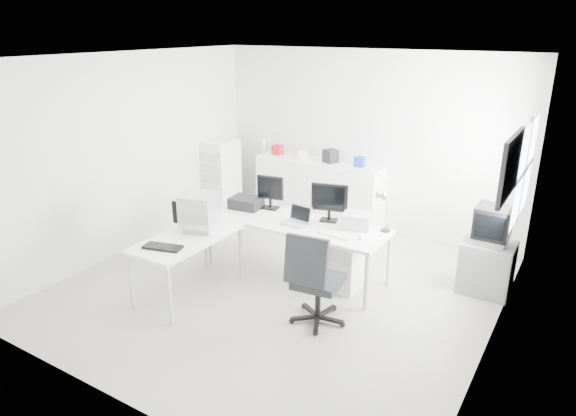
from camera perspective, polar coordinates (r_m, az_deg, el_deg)
The scene contains 30 objects.
floor at distance 6.57m, azimuth -0.92°, elevation -8.75°, with size 5.00×5.00×0.01m, color silver.
ceiling at distance 5.79m, azimuth -1.08°, elevation 16.44°, with size 5.00×5.00×0.01m, color white.
back_wall at distance 8.18m, azimuth 8.54°, elevation 7.28°, with size 5.00×0.02×2.80m, color silver.
left_wall at distance 7.63m, azimuth -17.12°, elevation 5.72°, with size 0.02×5.00×2.80m, color silver.
right_wall at distance 5.20m, azimuth 22.92°, elevation -1.35°, with size 0.02×5.00×2.80m, color silver.
window at distance 6.29m, azimuth 24.85°, elevation 3.78°, with size 0.02×1.20×1.10m, color white, non-canonical shape.
wall_picture at distance 5.15m, azimuth 23.52°, elevation 4.26°, with size 0.04×0.90×0.60m, color black, non-canonical shape.
main_desk at distance 6.72m, azimuth 0.83°, elevation -4.51°, with size 2.40×0.80×0.75m, color white, non-canonical shape.
side_desk at distance 6.39m, azimuth -10.93°, elevation -6.24°, with size 0.70×1.40×0.75m, color white, non-canonical shape.
drawer_pedestal at distance 6.49m, azimuth 6.39°, elevation -6.26°, with size 0.40×0.50×0.60m, color white.
inkjet_printer at distance 7.07m, azimuth -4.67°, elevation 0.60°, with size 0.42×0.32×0.15m, color black.
lcd_monitor_small at distance 6.97m, azimuth -1.98°, elevation 1.78°, with size 0.38×0.21×0.47m, color black, non-canonical shape.
lcd_monitor_large at distance 6.54m, azimuth 4.61°, elevation 0.56°, with size 0.47×0.19×0.49m, color black, non-canonical shape.
laptop at distance 6.43m, azimuth 0.77°, elevation -1.04°, with size 0.31×0.31×0.20m, color #B7B7BA, non-canonical shape.
white_keyboard at distance 6.16m, azimuth 5.33°, elevation -3.02°, with size 0.41×0.13×0.02m, color white.
white_mouse at distance 6.08m, azimuth 8.08°, elevation -3.21°, with size 0.07×0.07×0.07m, color white.
laser_printer at distance 6.40m, azimuth 7.64°, elevation -1.39°, with size 0.33×0.28×0.19m, color #BDBDBD.
desk_lamp at distance 6.29m, azimuth 10.90°, elevation -0.38°, with size 0.17×0.17×0.51m, color silver, non-canonical shape.
crt_monitor at distance 6.31m, azimuth -9.78°, elevation -0.30°, with size 0.44×0.44×0.50m, color #B7B7BA, non-canonical shape.
black_keyboard at distance 5.97m, azimuth -13.74°, elevation -4.24°, with size 0.44×0.18×0.03m, color black.
office_chair at distance 5.62m, azimuth 3.40°, elevation -7.63°, with size 0.63×0.63×1.10m, color #272A2C, non-canonical shape.
tv_cabinet at distance 6.78m, azimuth 21.19°, elevation -6.16°, with size 0.60×0.49×0.65m, color slate.
crt_tv at distance 6.57m, azimuth 21.78°, elevation -1.81°, with size 0.50×0.48×0.45m, color black, non-canonical shape.
sideboard at distance 8.46m, azimuth 3.42°, elevation 1.78°, with size 2.13×0.53×1.07m, color white.
clutter_box_a at distance 8.68m, azimuth -1.18°, elevation 6.49°, with size 0.16×0.14×0.16m, color maroon.
clutter_box_b at distance 8.43m, azimuth 1.70°, elevation 5.98°, with size 0.13×0.11×0.13m, color white.
clutter_box_c at distance 8.19m, azimuth 4.75°, elevation 5.78°, with size 0.20×0.19×0.20m, color black.
clutter_box_d at distance 7.99m, azimuth 7.94°, elevation 5.11°, with size 0.15×0.13×0.15m, color #182FAA.
clutter_bottle at distance 8.87m, azimuth -2.68°, elevation 6.95°, with size 0.07×0.07×0.22m, color white.
filing_cabinet at distance 8.87m, azimuth -7.39°, elevation 3.34°, with size 0.46×0.55×1.31m, color white.
Camera 1 is at (3.12, -4.86, 3.13)m, focal length 32.00 mm.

